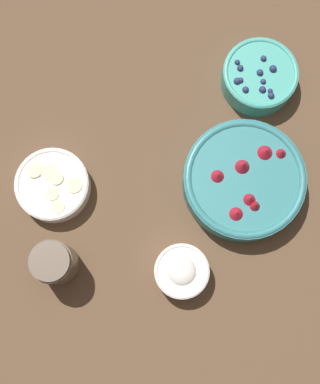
{
  "coord_description": "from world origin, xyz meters",
  "views": [
    {
      "loc": [
        -0.15,
        -0.09,
        1.05
      ],
      "look_at": [
        -0.04,
        0.07,
        0.05
      ],
      "focal_mm": 50.0,
      "sensor_mm": 36.0,
      "label": 1
    }
  ],
  "objects_px": {
    "bowl_strawberries": "(244,181)",
    "bowl_cream": "(182,272)",
    "bowl_blueberries": "(259,76)",
    "bowl_bananas": "(53,185)",
    "jar_chocolate": "(55,263)"
  },
  "relations": [
    {
      "from": "bowl_blueberries",
      "to": "bowl_bananas",
      "type": "relative_size",
      "value": 1.05
    },
    {
      "from": "bowl_blueberries",
      "to": "bowl_cream",
      "type": "height_order",
      "value": "bowl_blueberries"
    },
    {
      "from": "bowl_bananas",
      "to": "bowl_cream",
      "type": "relative_size",
      "value": 1.39
    },
    {
      "from": "bowl_strawberries",
      "to": "bowl_bananas",
      "type": "relative_size",
      "value": 1.64
    },
    {
      "from": "jar_chocolate",
      "to": "bowl_blueberries",
      "type": "bearing_deg",
      "value": 9.25
    },
    {
      "from": "bowl_strawberries",
      "to": "bowl_cream",
      "type": "relative_size",
      "value": 2.28
    },
    {
      "from": "bowl_strawberries",
      "to": "bowl_blueberries",
      "type": "distance_m",
      "value": 0.22
    },
    {
      "from": "bowl_blueberries",
      "to": "jar_chocolate",
      "type": "xyz_separation_m",
      "value": [
        -0.54,
        -0.09,
        0.02
      ]
    },
    {
      "from": "bowl_strawberries",
      "to": "bowl_cream",
      "type": "bearing_deg",
      "value": -159.4
    },
    {
      "from": "jar_chocolate",
      "to": "bowl_strawberries",
      "type": "bearing_deg",
      "value": -10.31
    },
    {
      "from": "bowl_strawberries",
      "to": "jar_chocolate",
      "type": "relative_size",
      "value": 2.26
    },
    {
      "from": "bowl_bananas",
      "to": "jar_chocolate",
      "type": "bearing_deg",
      "value": -118.81
    },
    {
      "from": "bowl_strawberries",
      "to": "bowl_bananas",
      "type": "bearing_deg",
      "value": 146.71
    },
    {
      "from": "bowl_blueberries",
      "to": "bowl_bananas",
      "type": "bearing_deg",
      "value": 174.28
    },
    {
      "from": "bowl_strawberries",
      "to": "bowl_blueberries",
      "type": "bearing_deg",
      "value": 45.81
    }
  ]
}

